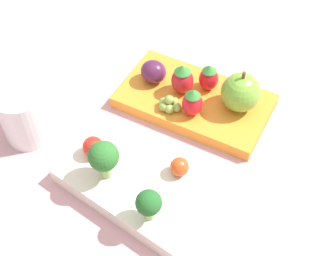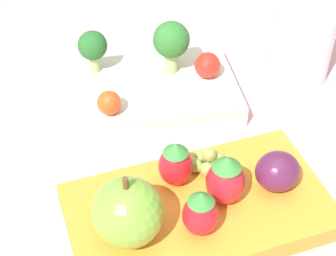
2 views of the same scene
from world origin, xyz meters
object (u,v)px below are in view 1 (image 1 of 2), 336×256
(broccoli_floret_0, at_px, (104,157))
(broccoli_floret_1, at_px, (149,204))
(plum, at_px, (153,72))
(strawberry_2, at_px, (209,77))
(drinking_cup, at_px, (24,115))
(strawberry_1, at_px, (182,79))
(bento_box_savoury, at_px, (137,183))
(strawberry_0, at_px, (192,102))
(cherry_tomato_1, at_px, (93,147))
(apple, at_px, (241,92))
(grape_cluster, at_px, (169,104))
(cherry_tomato_0, at_px, (179,167))
(bento_box_fruit, at_px, (194,101))

(broccoli_floret_0, height_order, broccoli_floret_1, broccoli_floret_0)
(plum, bearing_deg, strawberry_2, -162.87)
(strawberry_2, bearing_deg, drinking_cup, 44.53)
(broccoli_floret_1, relative_size, strawberry_1, 0.95)
(bento_box_savoury, xyz_separation_m, strawberry_0, (-0.01, -0.13, 0.03))
(broccoli_floret_0, distance_m, cherry_tomato_1, 0.04)
(broccoli_floret_1, relative_size, drinking_cup, 0.59)
(plum, relative_size, drinking_cup, 0.49)
(apple, relative_size, plum, 1.70)
(bento_box_savoury, height_order, grape_cluster, grape_cluster)
(apple, height_order, drinking_cup, apple)
(plum, bearing_deg, bento_box_savoury, 112.85)
(strawberry_0, bearing_deg, plum, -21.50)
(broccoli_floret_0, bearing_deg, broccoli_floret_1, 161.30)
(cherry_tomato_0, distance_m, strawberry_2, 0.16)
(grape_cluster, bearing_deg, cherry_tomato_0, 124.61)
(apple, distance_m, grape_cluster, 0.10)
(drinking_cup, bearing_deg, broccoli_floret_0, 172.21)
(apple, bearing_deg, drinking_cup, 35.41)
(bento_box_fruit, height_order, strawberry_1, strawberry_1)
(bento_box_savoury, bearing_deg, strawberry_1, -82.49)
(broccoli_floret_0, height_order, strawberry_1, broccoli_floret_0)
(cherry_tomato_1, bearing_deg, bento_box_fruit, -113.29)
(broccoli_floret_1, xyz_separation_m, strawberry_1, (0.06, -0.21, -0.01))
(grape_cluster, bearing_deg, cherry_tomato_1, 69.41)
(grape_cluster, bearing_deg, plum, -38.91)
(cherry_tomato_0, distance_m, strawberry_1, 0.15)
(bento_box_fruit, distance_m, strawberry_0, 0.04)
(cherry_tomato_1, height_order, strawberry_1, strawberry_1)
(apple, distance_m, strawberry_0, 0.07)
(bento_box_fruit, bearing_deg, apple, -168.53)
(broccoli_floret_0, height_order, cherry_tomato_0, broccoli_floret_0)
(apple, xyz_separation_m, plum, (0.13, 0.01, -0.01))
(strawberry_0, distance_m, strawberry_2, 0.06)
(bento_box_savoury, relative_size, plum, 5.36)
(plum, bearing_deg, bento_box_fruit, 179.08)
(broccoli_floret_0, height_order, apple, apple)
(apple, relative_size, grape_cluster, 2.08)
(plum, xyz_separation_m, grape_cluster, (-0.05, 0.04, -0.01))
(broccoli_floret_0, distance_m, strawberry_2, 0.21)
(strawberry_1, bearing_deg, bento_box_savoury, 97.51)
(cherry_tomato_0, bearing_deg, broccoli_floret_0, 30.57)
(bento_box_savoury, distance_m, broccoli_floret_0, 0.06)
(cherry_tomato_0, bearing_deg, strawberry_1, -64.08)
(broccoli_floret_0, bearing_deg, grape_cluster, -95.15)
(cherry_tomato_1, xyz_separation_m, strawberry_0, (-0.08, -0.13, 0.00))
(plum, bearing_deg, strawberry_1, -179.62)
(bento_box_savoury, bearing_deg, cherry_tomato_0, -143.42)
(broccoli_floret_1, height_order, drinking_cup, drinking_cup)
(bento_box_fruit, xyz_separation_m, broccoli_floret_1, (-0.04, 0.20, 0.04))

